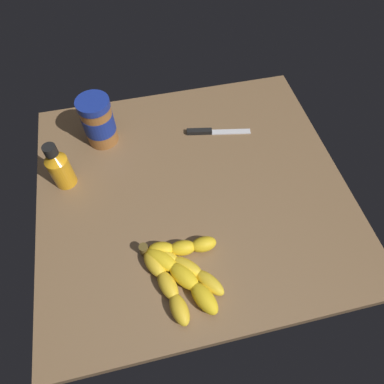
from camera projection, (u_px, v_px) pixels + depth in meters
ground_plane at (193, 192)px, 86.22cm from camera, size 71.96×76.24×3.30cm
banana_bunch at (179, 271)px, 71.32cm from camera, size 19.33×17.15×3.75cm
peanut_butter_jar at (98, 121)px, 88.00cm from camera, size 8.44×8.44×13.76cm
honey_bottle at (59, 167)px, 80.96cm from camera, size 5.32×5.32×13.39cm
butter_knife at (213, 131)px, 94.69cm from camera, size 4.99×17.87×1.20cm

